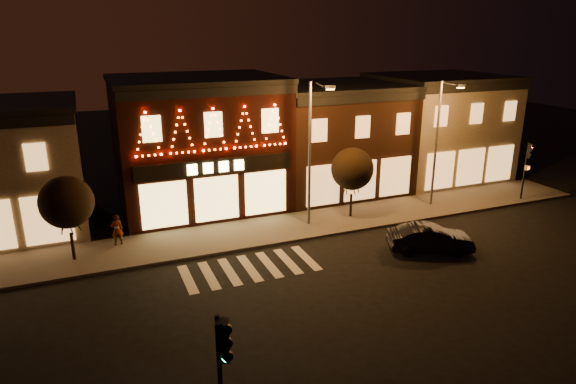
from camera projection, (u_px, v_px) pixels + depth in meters
ground at (280, 309)px, 20.68m from camera, size 120.00×120.00×0.00m
sidewalk_far at (261, 231)px, 28.42m from camera, size 44.00×4.00×0.15m
building_pulp at (199, 143)px, 31.71m from camera, size 10.20×8.34×8.30m
building_right_a at (332, 137)px, 35.27m from camera, size 9.20×8.28×7.50m
building_right_b at (437, 126)px, 38.48m from camera, size 9.20×8.28×7.80m
traffic_signal_near at (223, 369)px, 11.75m from camera, size 0.38×0.48×4.59m
traffic_signal_far at (528, 159)px, 32.76m from camera, size 0.33×0.44×3.86m
streetlamp_mid at (312, 144)px, 27.75m from camera, size 0.74×1.87×8.19m
streetlamp_right at (440, 135)px, 31.03m from camera, size 0.51×1.81×7.90m
tree_left at (66, 202)px, 23.91m from camera, size 2.54×2.54×4.25m
tree_right at (352, 169)px, 29.70m from camera, size 2.53×2.53×4.24m
dark_sedan at (430, 239)px, 25.84m from camera, size 4.54×2.94×1.41m
pedestrian at (117, 230)px, 26.25m from camera, size 0.67×0.49×1.68m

